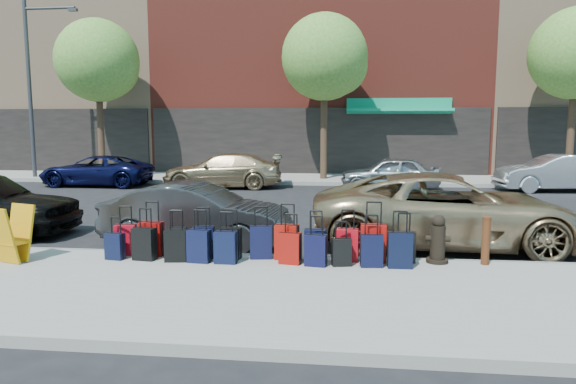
# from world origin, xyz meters

# --- Properties ---
(ground) EXTENTS (120.00, 120.00, 0.00)m
(ground) POSITION_xyz_m (0.00, 0.00, 0.00)
(ground) COLOR black
(ground) RESTS_ON ground
(sidewalk_near) EXTENTS (60.00, 4.00, 0.15)m
(sidewalk_near) POSITION_xyz_m (0.00, -6.50, 0.07)
(sidewalk_near) COLOR gray
(sidewalk_near) RESTS_ON ground
(sidewalk_far) EXTENTS (60.00, 4.00, 0.15)m
(sidewalk_far) POSITION_xyz_m (0.00, 10.00, 0.07)
(sidewalk_far) COLOR gray
(sidewalk_far) RESTS_ON ground
(curb_near) EXTENTS (60.00, 0.08, 0.15)m
(curb_near) POSITION_xyz_m (0.00, -4.48, 0.07)
(curb_near) COLOR gray
(curb_near) RESTS_ON ground
(curb_far) EXTENTS (60.00, 0.08, 0.15)m
(curb_far) POSITION_xyz_m (0.00, 7.98, 0.07)
(curb_far) COLOR gray
(curb_far) RESTS_ON ground
(building_left) EXTENTS (15.00, 12.12, 16.00)m
(building_left) POSITION_xyz_m (-16.00, 17.98, 7.98)
(building_left) COLOR tan
(building_left) RESTS_ON ground
(tree_left) EXTENTS (3.80, 3.80, 7.27)m
(tree_left) POSITION_xyz_m (-9.86, 9.50, 5.41)
(tree_left) COLOR black
(tree_left) RESTS_ON sidewalk_far
(tree_center) EXTENTS (3.80, 3.80, 7.27)m
(tree_center) POSITION_xyz_m (0.64, 9.50, 5.41)
(tree_center) COLOR black
(tree_center) RESTS_ON sidewalk_far
(streetlight) EXTENTS (2.59, 0.18, 8.00)m
(streetlight) POSITION_xyz_m (-12.80, 8.80, 4.66)
(streetlight) COLOR #333338
(streetlight) RESTS_ON sidewalk_far
(suitcase_front_0) EXTENTS (0.41, 0.28, 0.91)m
(suitcase_front_0) POSITION_xyz_m (-2.51, -4.82, 0.44)
(suitcase_front_0) COLOR #A40A19
(suitcase_front_0) RESTS_ON sidewalk_near
(suitcase_front_1) EXTENTS (0.43, 0.25, 1.01)m
(suitcase_front_1) POSITION_xyz_m (-2.01, -4.81, 0.47)
(suitcase_front_1) COLOR maroon
(suitcase_front_1) RESTS_ON sidewalk_near
(suitcase_front_2) EXTENTS (0.36, 0.20, 0.85)m
(suitcase_front_2) POSITION_xyz_m (-1.54, -4.79, 0.42)
(suitcase_front_2) COLOR black
(suitcase_front_2) RESTS_ON sidewalk_near
(suitcase_front_3) EXTENTS (0.41, 0.27, 0.92)m
(suitcase_front_3) POSITION_xyz_m (-1.02, -4.84, 0.44)
(suitcase_front_3) COLOR black
(suitcase_front_3) RESTS_ON sidewalk_near
(suitcase_front_4) EXTENTS (0.39, 0.24, 0.90)m
(suitcase_front_4) POSITION_xyz_m (-0.53, -4.84, 0.43)
(suitcase_front_4) COLOR black
(suitcase_front_4) RESTS_ON sidewalk_near
(suitcase_front_5) EXTENTS (0.42, 0.27, 0.94)m
(suitcase_front_5) POSITION_xyz_m (0.01, -4.77, 0.44)
(suitcase_front_5) COLOR black
(suitcase_front_5) RESTS_ON sidewalk_near
(suitcase_front_6) EXTENTS (0.43, 0.26, 1.00)m
(suitcase_front_6) POSITION_xyz_m (0.48, -4.79, 0.46)
(suitcase_front_6) COLOR #951109
(suitcase_front_6) RESTS_ON sidewalk_near
(suitcase_front_7) EXTENTS (0.39, 0.24, 0.89)m
(suitcase_front_7) POSITION_xyz_m (0.99, -4.80, 0.43)
(suitcase_front_7) COLOR black
(suitcase_front_7) RESTS_ON sidewalk_near
(suitcase_front_8) EXTENTS (0.39, 0.23, 0.91)m
(suitcase_front_8) POSITION_xyz_m (1.55, -4.77, 0.44)
(suitcase_front_8) COLOR #B50B16
(suitcase_front_8) RESTS_ON sidewalk_near
(suitcase_front_9) EXTENTS (0.45, 0.26, 1.06)m
(suitcase_front_9) POSITION_xyz_m (2.00, -4.79, 0.48)
(suitcase_front_9) COLOR #A10E0A
(suitcase_front_9) RESTS_ON sidewalk_near
(suitcase_front_10) EXTENTS (0.38, 0.24, 0.87)m
(suitcase_front_10) POSITION_xyz_m (2.54, -4.76, 0.42)
(suitcase_front_10) COLOR black
(suitcase_front_10) RESTS_ON sidewalk_near
(suitcase_back_0) EXTENTS (0.34, 0.23, 0.77)m
(suitcase_back_0) POSITION_xyz_m (-2.56, -5.14, 0.39)
(suitcase_back_0) COLOR black
(suitcase_back_0) RESTS_ON sidewalk_near
(suitcase_back_1) EXTENTS (0.42, 0.27, 0.93)m
(suitcase_back_1) POSITION_xyz_m (-2.03, -5.11, 0.44)
(suitcase_back_1) COLOR black
(suitcase_back_1) RESTS_ON sidewalk_near
(suitcase_back_2) EXTENTS (0.40, 0.27, 0.90)m
(suitcase_back_2) POSITION_xyz_m (-1.44, -5.14, 0.43)
(suitcase_back_2) COLOR black
(suitcase_back_2) RESTS_ON sidewalk_near
(suitcase_back_3) EXTENTS (0.41, 0.26, 0.92)m
(suitcase_back_3) POSITION_xyz_m (-1.02, -5.15, 0.44)
(suitcase_back_3) COLOR black
(suitcase_back_3) RESTS_ON sidewalk_near
(suitcase_back_4) EXTENTS (0.39, 0.23, 0.90)m
(suitcase_back_4) POSITION_xyz_m (-0.54, -5.17, 0.43)
(suitcase_back_4) COLOR black
(suitcase_back_4) RESTS_ON sidewalk_near
(suitcase_back_6) EXTENTS (0.40, 0.27, 0.87)m
(suitcase_back_6) POSITION_xyz_m (0.57, -5.07, 0.42)
(suitcase_back_6) COLOR maroon
(suitcase_back_6) RESTS_ON sidewalk_near
(suitcase_back_7) EXTENTS (0.39, 0.26, 0.86)m
(suitcase_back_7) POSITION_xyz_m (1.02, -5.16, 0.42)
(suitcase_back_7) COLOR black
(suitcase_back_7) RESTS_ON sidewalk_near
(suitcase_back_8) EXTENTS (0.35, 0.25, 0.77)m
(suitcase_back_8) POSITION_xyz_m (1.45, -5.11, 0.39)
(suitcase_back_8) COLOR black
(suitcase_back_8) RESTS_ON sidewalk_near
(suitcase_back_9) EXTENTS (0.39, 0.25, 0.88)m
(suitcase_back_9) POSITION_xyz_m (1.96, -5.11, 0.43)
(suitcase_back_9) COLOR black
(suitcase_back_9) RESTS_ON sidewalk_near
(suitcase_back_10) EXTENTS (0.41, 0.24, 0.96)m
(suitcase_back_10) POSITION_xyz_m (2.43, -5.11, 0.45)
(suitcase_back_10) COLOR black
(suitcase_back_10) RESTS_ON sidewalk_near
(fire_hydrant) EXTENTS (0.43, 0.38, 0.84)m
(fire_hydrant) POSITION_xyz_m (3.11, -4.71, 0.54)
(fire_hydrant) COLOR black
(fire_hydrant) RESTS_ON sidewalk_near
(bollard) EXTENTS (0.15, 0.15, 0.83)m
(bollard) POSITION_xyz_m (3.91, -4.75, 0.58)
(bollard) COLOR #38190C
(bollard) RESTS_ON sidewalk_near
(display_rack) EXTENTS (0.71, 0.75, 0.99)m
(display_rack) POSITION_xyz_m (-4.26, -5.52, 0.64)
(display_rack) COLOR #CB8B0B
(display_rack) RESTS_ON sidewalk_near
(car_near_1) EXTENTS (4.04, 1.67, 1.30)m
(car_near_1) POSITION_xyz_m (-1.62, -3.22, 0.65)
(car_near_1) COLOR #2F2E31
(car_near_1) RESTS_ON ground
(car_near_2) EXTENTS (5.64, 2.74, 1.55)m
(car_near_2) POSITION_xyz_m (3.63, -2.82, 0.77)
(car_near_2) COLOR #A08662
(car_near_2) RESTS_ON ground
(car_far_0) EXTENTS (4.63, 2.18, 1.28)m
(car_far_0) POSITION_xyz_m (-8.95, 6.79, 0.64)
(car_far_0) COLOR #0C0E35
(car_far_0) RESTS_ON ground
(car_far_1) EXTENTS (5.00, 2.41, 1.40)m
(car_far_1) POSITION_xyz_m (-3.49, 6.71, 0.70)
(car_far_1) COLOR tan
(car_far_1) RESTS_ON ground
(car_far_2) EXTENTS (3.94, 1.78, 1.31)m
(car_far_2) POSITION_xyz_m (3.24, 6.88, 0.66)
(car_far_2) COLOR #ADB0B4
(car_far_2) RESTS_ON ground
(car_far_3) EXTENTS (4.46, 1.89, 1.43)m
(car_far_3) POSITION_xyz_m (9.51, 7.01, 0.71)
(car_far_3) COLOR silver
(car_far_3) RESTS_ON ground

